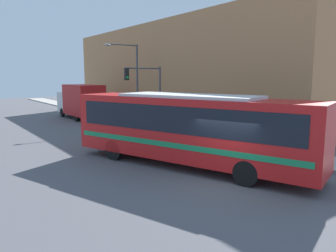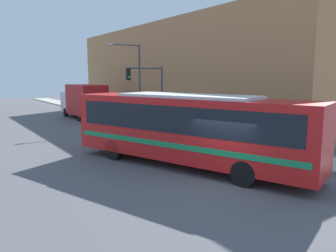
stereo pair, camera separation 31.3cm
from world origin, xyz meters
name	(u,v)px [view 1 (the left image)]	position (x,y,z in m)	size (l,w,h in m)	color
ground_plane	(232,181)	(0.00, 0.00, 0.00)	(120.00, 120.00, 0.00)	#515156
sidewalk	(125,118)	(5.77, 20.00, 0.06)	(2.55, 70.00, 0.12)	#A8A399
building_facade	(175,73)	(10.05, 17.23, 4.56)	(6.00, 32.47, 9.12)	#B27A4C
city_bus	(188,125)	(-0.06, 2.78, 1.96)	(6.31, 12.18, 3.40)	red
delivery_truck	(81,100)	(2.35, 22.74, 1.82)	(2.48, 7.20, 3.38)	#B21919
fire_hydrant	(247,141)	(5.10, 3.69, 0.49)	(0.21, 0.29, 0.73)	#999999
traffic_light_pole	(148,86)	(4.07, 12.89, 3.47)	(3.28, 0.35, 4.84)	#47474C
parking_meter	(186,121)	(5.10, 9.36, 1.04)	(0.14, 0.14, 1.36)	#47474C
street_lamp	(133,75)	(4.88, 16.65, 4.28)	(3.17, 0.28, 6.84)	#47474C
pedestrian_near_corner	(251,132)	(5.48, 3.67, 0.98)	(0.34, 0.34, 1.69)	#47382D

